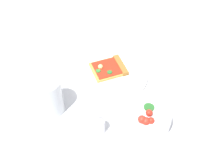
{
  "coord_description": "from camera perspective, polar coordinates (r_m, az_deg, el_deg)",
  "views": [
    {
      "loc": [
        -0.61,
        0.41,
        0.75
      ],
      "look_at": [
        -0.06,
        0.0,
        0.03
      ],
      "focal_mm": 48.7,
      "sensor_mm": 36.0,
      "label": 1
    }
  ],
  "objects": [
    {
      "name": "ground_plane",
      "position": [
        1.05,
        -1.98,
        0.88
      ],
      "size": [
        2.4,
        2.4,
        0.0
      ],
      "primitive_type": "plane",
      "color": "silver",
      "rests_on": "ground"
    },
    {
      "name": "plate",
      "position": [
        1.05,
        -0.29,
        1.66
      ],
      "size": [
        0.26,
        0.26,
        0.01
      ],
      "primitive_type": "cylinder",
      "color": "white",
      "rests_on": "ground_plane"
    },
    {
      "name": "pizza_slice_main",
      "position": [
        1.06,
        -0.32,
        3.05
      ],
      "size": [
        0.12,
        0.13,
        0.02
      ],
      "color": "gold",
      "rests_on": "plate"
    },
    {
      "name": "salad_bowl",
      "position": [
        0.91,
        7.0,
        -6.5
      ],
      "size": [
        0.13,
        0.13,
        0.07
      ],
      "color": "white",
      "rests_on": "ground_plane"
    },
    {
      "name": "soda_glass",
      "position": [
        0.93,
        -11.72,
        -2.37
      ],
      "size": [
        0.08,
        0.08,
        0.12
      ],
      "color": "silver",
      "rests_on": "ground_plane"
    },
    {
      "name": "paper_napkin",
      "position": [
        1.26,
        5.65,
        9.86
      ],
      "size": [
        0.14,
        0.17,
        0.0
      ],
      "primitive_type": "cube",
      "rotation": [
        0.0,
        0.0,
        -0.27
      ],
      "color": "white",
      "rests_on": "ground_plane"
    },
    {
      "name": "pepper_shaker",
      "position": [
        0.88,
        -2.46,
        -7.67
      ],
      "size": [
        0.03,
        0.03,
        0.07
      ],
      "color": "silver",
      "rests_on": "ground_plane"
    }
  ]
}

